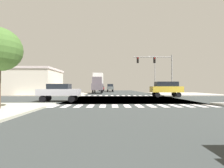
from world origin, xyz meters
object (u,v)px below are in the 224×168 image
at_px(sedan_leading_3, 102,88).
at_px(box_truck_outer_1, 98,83).
at_px(street_lamp, 154,71).
at_px(traffic_signal_mast, 157,65).
at_px(suv_crossing_2, 110,87).
at_px(bank_building, 31,82).
at_px(sedan_farside_1, 59,91).
at_px(suv_inner_3, 110,87).
at_px(suv_nearside_1, 166,88).

bearing_deg(sedan_leading_3, box_truck_outer_1, 90.00).
distance_m(street_lamp, box_truck_outer_1, 13.37).
bearing_deg(traffic_signal_mast, suv_crossing_2, 113.13).
bearing_deg(bank_building, sedan_farside_1, -55.34).
distance_m(suv_crossing_2, suv_inner_3, 8.27).
height_order(street_lamp, sedan_farside_1, street_lamp).
relative_size(sedan_farside_1, box_truck_outer_1, 0.60).
distance_m(bank_building, suv_nearside_1, 26.33).
relative_size(street_lamp, suv_crossing_2, 1.87).
bearing_deg(street_lamp, traffic_signal_mast, -101.88).
relative_size(box_truck_outer_1, suv_inner_3, 1.57).
height_order(sedan_farside_1, box_truck_outer_1, box_truck_outer_1).
bearing_deg(sedan_farside_1, suv_inner_3, -8.28).
xyz_separation_m(bank_building, sedan_farside_1, (10.84, -15.68, -1.51)).
bearing_deg(suv_crossing_2, bank_building, 40.65).
relative_size(street_lamp, suv_nearside_1, 1.87).
distance_m(sedan_farside_1, box_truck_outer_1, 21.26).
distance_m(traffic_signal_mast, suv_inner_3, 28.93).
relative_size(street_lamp, sedan_leading_3, 2.00).
relative_size(sedan_farside_1, suv_inner_3, 0.93).
xyz_separation_m(street_lamp, bank_building, (-26.27, -2.91, -2.47)).
xyz_separation_m(sedan_farside_1, box_truck_outer_1, (2.53, 21.06, 1.45)).
bearing_deg(suv_inner_3, bank_building, 53.75).
xyz_separation_m(traffic_signal_mast, street_lamp, (1.69, 8.05, -0.22)).
height_order(street_lamp, suv_inner_3, street_lamp).
distance_m(traffic_signal_mast, bank_building, 25.25).
bearing_deg(suv_crossing_2, street_lamp, 131.58).
distance_m(street_lamp, bank_building, 26.54).
xyz_separation_m(street_lamp, suv_inner_3, (-9.89, 19.42, -3.70)).
xyz_separation_m(traffic_signal_mast, suv_inner_3, (-8.20, 27.46, -3.92)).
xyz_separation_m(suv_nearside_1, sedan_leading_3, (-11.45, 31.68, -0.28)).
height_order(bank_building, suv_inner_3, bank_building).
bearing_deg(traffic_signal_mast, bank_building, 168.20).
height_order(traffic_signal_mast, sedan_leading_3, traffic_signal_mast).
distance_m(bank_building, suv_crossing_2, 21.62).
relative_size(traffic_signal_mast, suv_inner_3, 1.56).
xyz_separation_m(street_lamp, suv_nearside_1, (-1.44, -11.59, -3.70)).
xyz_separation_m(traffic_signal_mast, box_truck_outer_1, (-11.20, 10.51, -2.75)).
height_order(street_lamp, suv_nearside_1, street_lamp).
bearing_deg(sedan_farside_1, traffic_signal_mast, -52.47).
xyz_separation_m(bank_building, box_truck_outer_1, (13.37, 5.38, -0.06)).
distance_m(suv_nearside_1, box_truck_outer_1, 18.17).
xyz_separation_m(suv_nearside_1, suv_inner_3, (-8.45, 31.01, 0.00)).
bearing_deg(suv_nearside_1, box_truck_outer_1, -140.83).
bearing_deg(box_truck_outer_1, traffic_signal_mast, 136.82).
distance_m(suv_crossing_2, sedan_leading_3, 9.43).
height_order(traffic_signal_mast, suv_crossing_2, traffic_signal_mast).
xyz_separation_m(sedan_farside_1, suv_inner_3, (5.53, 38.01, 0.28)).
relative_size(bank_building, sedan_leading_3, 2.84).
bearing_deg(suv_inner_3, sedan_farside_1, 81.72).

